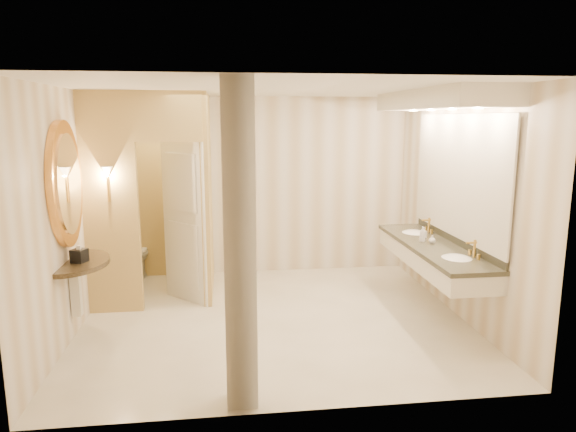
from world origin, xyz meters
The scene contains 16 objects.
floor centered at (0.00, 0.00, 0.00)m, with size 4.50×4.50×0.00m, color white.
ceiling centered at (0.00, 0.00, 2.70)m, with size 4.50×4.50×0.00m, color white.
wall_back centered at (0.00, 2.00, 1.35)m, with size 4.50×0.02×2.70m, color silver.
wall_front centered at (0.00, -2.00, 1.35)m, with size 4.50×0.02×2.70m, color silver.
wall_left centered at (-2.25, 0.00, 1.35)m, with size 0.02×4.00×2.70m, color silver.
wall_right centered at (2.25, 0.00, 1.35)m, with size 0.02×4.00×2.70m, color silver.
toilet_closet centered at (-1.14, 0.96, 1.39)m, with size 1.50×1.55×2.70m.
wall_sconce centered at (-1.93, 0.43, 1.73)m, with size 0.14×0.14×0.42m.
vanity centered at (1.98, -0.02, 1.63)m, with size 0.75×2.55×2.09m.
console_shelf centered at (-2.21, -0.25, 1.35)m, with size 1.02×1.02×1.96m.
pillar centered at (-0.45, -1.80, 1.35)m, with size 0.26×0.26×2.70m, color silver.
tissue_box centered at (-2.10, -0.32, 0.95)m, with size 0.14×0.14×0.14m, color black.
toilet centered at (-1.95, 1.75, 0.38)m, with size 0.43×0.75×0.76m, color white.
soap_bottle_a centered at (1.96, 0.31, 0.94)m, with size 0.06×0.06×0.13m, color beige.
soap_bottle_b centered at (1.94, 0.00, 0.93)m, with size 0.08×0.08×0.10m, color silver.
soap_bottle_c centered at (1.86, 0.10, 0.97)m, with size 0.07×0.07×0.19m, color #C6B28C.
Camera 1 is at (-0.56, -5.82, 2.38)m, focal length 32.00 mm.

